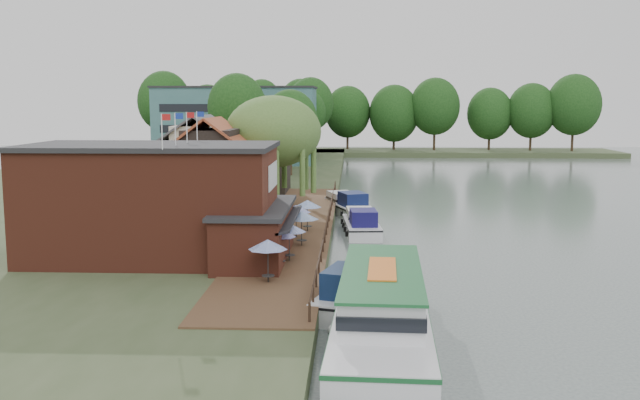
{
  "coord_description": "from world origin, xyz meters",
  "views": [
    {
      "loc": [
        -3.45,
        -44.71,
        10.85
      ],
      "look_at": [
        -6.0,
        12.0,
        3.0
      ],
      "focal_mm": 40.0,
      "sensor_mm": 36.0,
      "label": 1
    }
  ],
  "objects": [
    {
      "name": "umbrella_0",
      "position": [
        -7.97,
        -7.09,
        2.29
      ],
      "size": [
        2.15,
        2.15,
        2.38
      ],
      "primitive_type": null,
      "color": "navy",
      "rests_on": "quay_deck"
    },
    {
      "name": "umbrella_5",
      "position": [
        -6.8,
        8.52,
        2.29
      ],
      "size": [
        2.12,
        2.12,
        2.38
      ],
      "primitive_type": null,
      "color": "#1B4998",
      "rests_on": "quay_deck"
    },
    {
      "name": "hotel_block",
      "position": [
        -22.0,
        70.0,
        7.15
      ],
      "size": [
        25.4,
        12.4,
        12.3
      ],
      "primitive_type": null,
      "color": "#38666B",
      "rests_on": "land_bank"
    },
    {
      "name": "quay_rail",
      "position": [
        -5.3,
        10.5,
        1.5
      ],
      "size": [
        0.2,
        49.0,
        1.0
      ],
      "primitive_type": null,
      "color": "black",
      "rests_on": "land_bank"
    },
    {
      "name": "bank_tree_3",
      "position": [
        -11.62,
        79.27,
        7.07
      ],
      "size": [
        7.19,
        7.19,
        12.13
      ],
      "primitive_type": null,
      "color": "#143811",
      "rests_on": "land_bank"
    },
    {
      "name": "bank_tree_1",
      "position": [
        -11.76,
        50.75,
        6.75
      ],
      "size": [
        7.44,
        7.44,
        11.51
      ],
      "primitive_type": null,
      "color": "#143811",
      "rests_on": "land_bank"
    },
    {
      "name": "cruiser_0",
      "position": [
        -2.96,
        -7.64,
        1.25
      ],
      "size": [
        6.05,
        10.76,
        2.5
      ],
      "primitive_type": null,
      "rotation": [
        0.0,
        0.0,
        -0.28
      ],
      "color": "silver",
      "rests_on": "ground"
    },
    {
      "name": "umbrella_1",
      "position": [
        -7.7,
        -3.43,
        2.29
      ],
      "size": [
        1.98,
        1.98,
        2.38
      ],
      "primitive_type": null,
      "color": "navy",
      "rests_on": "quay_deck"
    },
    {
      "name": "cottage_c",
      "position": [
        -14.0,
        33.0,
        5.25
      ],
      "size": [
        7.6,
        7.6,
        8.5
      ],
      "primitive_type": null,
      "color": "black",
      "rests_on": "land_bank"
    },
    {
      "name": "cottage_a",
      "position": [
        -15.0,
        14.0,
        5.25
      ],
      "size": [
        8.6,
        7.6,
        8.5
      ],
      "primitive_type": null,
      "color": "black",
      "rests_on": "land_bank"
    },
    {
      "name": "umbrella_3",
      "position": [
        -6.85,
        2.96,
        2.29
      ],
      "size": [
        2.35,
        2.35,
        2.38
      ],
      "primitive_type": null,
      "color": "navy",
      "rests_on": "quay_deck"
    },
    {
      "name": "bank_tree_0",
      "position": [
        -17.7,
        43.48,
        7.68
      ],
      "size": [
        7.28,
        7.28,
        13.37
      ],
      "primitive_type": null,
      "color": "#143811",
      "rests_on": "land_bank"
    },
    {
      "name": "bank_tree_4",
      "position": [
        -11.01,
        85.0,
        8.13
      ],
      "size": [
        8.35,
        8.35,
        14.26
      ],
      "primitive_type": null,
      "color": "#143811",
      "rests_on": "land_bank"
    },
    {
      "name": "swan",
      "position": [
        -4.34,
        -12.27,
        0.22
      ],
      "size": [
        0.44,
        0.44,
        0.44
      ],
      "primitive_type": "sphere",
      "color": "white",
      "rests_on": "ground"
    },
    {
      "name": "bank_tree_2",
      "position": [
        -18.94,
        59.92,
        6.97
      ],
      "size": [
        8.57,
        8.57,
        11.94
      ],
      "primitive_type": null,
      "color": "#143811",
      "rests_on": "land_bank"
    },
    {
      "name": "bank_tree_5",
      "position": [
        -15.97,
        94.6,
        7.49
      ],
      "size": [
        7.59,
        7.59,
        12.99
      ],
      "primitive_type": null,
      "color": "#143811",
      "rests_on": "land_bank"
    },
    {
      "name": "cruiser_1",
      "position": [
        -2.63,
        13.49,
        1.13
      ],
      "size": [
        3.74,
        9.59,
        2.25
      ],
      "primitive_type": null,
      "rotation": [
        0.0,
        0.0,
        0.08
      ],
      "color": "silver",
      "rests_on": "ground"
    },
    {
      "name": "cottage_b",
      "position": [
        -18.0,
        24.0,
        5.25
      ],
      "size": [
        9.6,
        8.6,
        8.5
      ],
      "primitive_type": null,
      "color": "beige",
      "rests_on": "land_bank"
    },
    {
      "name": "tour_boat",
      "position": [
        -2.07,
        -13.71,
        1.69
      ],
      "size": [
        5.08,
        15.68,
        3.39
      ],
      "primitive_type": null,
      "rotation": [
        0.0,
        0.0,
        -0.05
      ],
      "color": "silver",
      "rests_on": "ground"
    },
    {
      "name": "umbrella_4",
      "position": [
        -7.45,
        5.95,
        2.29
      ],
      "size": [
        2.13,
        2.13,
        2.38
      ],
      "primitive_type": null,
      "color": "navy",
      "rests_on": "quay_deck"
    },
    {
      "name": "cruiser_2",
      "position": [
        -3.94,
        23.93,
        1.17
      ],
      "size": [
        6.16,
        10.16,
        2.33
      ],
      "primitive_type": null,
      "rotation": [
        0.0,
        0.0,
        0.34
      ],
      "color": "silver",
      "rests_on": "ground"
    },
    {
      "name": "umbrella_2",
      "position": [
        -7.28,
        -1.79,
        2.29
      ],
      "size": [
        2.11,
        2.11,
        2.38
      ],
      "primitive_type": null,
      "color": "navy",
      "rests_on": "quay_deck"
    },
    {
      "name": "pub",
      "position": [
        -14.0,
        -1.0,
        4.65
      ],
      "size": [
        20.0,
        11.0,
        7.3
      ],
      "primitive_type": null,
      "color": "maroon",
      "rests_on": "land_bank"
    },
    {
      "name": "quay_deck",
      "position": [
        -8.0,
        10.0,
        1.05
      ],
      "size": [
        6.0,
        50.0,
        0.1
      ],
      "primitive_type": "cube",
      "color": "#47301E",
      "rests_on": "land_bank"
    },
    {
      "name": "ground",
      "position": [
        0.0,
        0.0,
        0.0
      ],
      "size": [
        260.0,
        260.0,
        0.0
      ],
      "primitive_type": "plane",
      "color": "#4B5654",
      "rests_on": "ground"
    },
    {
      "name": "willow",
      "position": [
        -10.5,
        19.0,
        6.21
      ],
      "size": [
        8.6,
        8.6,
        10.43
      ],
      "primitive_type": null,
      "color": "#476B2D",
      "rests_on": "land_bank"
    },
    {
      "name": "land_bank",
      "position": [
        -30.0,
        35.0,
        0.5
      ],
      "size": [
        50.0,
        140.0,
        1.0
      ],
      "primitive_type": "cube",
      "color": "#384728",
      "rests_on": "ground"
    }
  ]
}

